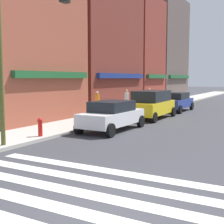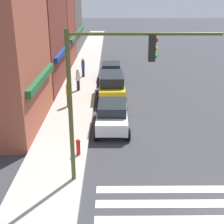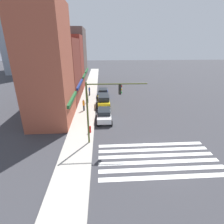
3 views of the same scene
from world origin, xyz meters
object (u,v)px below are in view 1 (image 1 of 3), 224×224
(traffic_signal, at_px, (26,31))
(fire_hydrant, at_px, (40,126))
(sedan_white, at_px, (112,115))
(pedestrian_blue_shirt, at_px, (149,97))
(suv_yellow, at_px, (152,104))
(pedestrian_orange_vest, at_px, (97,104))
(pedestrian_white_shirt, at_px, (126,100))
(sedan_blue, at_px, (176,101))

(traffic_signal, relative_size, fire_hydrant, 7.72)
(sedan_white, xyz_separation_m, fire_hydrant, (-3.74, 1.70, -0.23))
(pedestrian_blue_shirt, relative_size, fire_hydrant, 2.10)
(sedan_white, relative_size, fire_hydrant, 5.26)
(suv_yellow, xyz_separation_m, pedestrian_blue_shirt, (6.19, 2.69, 0.04))
(pedestrian_blue_shirt, height_order, pedestrian_orange_vest, same)
(pedestrian_blue_shirt, bearing_deg, suv_yellow, -37.85)
(pedestrian_white_shirt, height_order, fire_hydrant, pedestrian_white_shirt)
(sedan_blue, xyz_separation_m, fire_hydrant, (-15.07, 1.70, -0.23))
(sedan_white, bearing_deg, suv_yellow, 0.91)
(sedan_white, xyz_separation_m, suv_yellow, (5.73, 0.00, 0.19))
(sedan_white, xyz_separation_m, pedestrian_orange_vest, (3.47, 3.06, 0.23))
(traffic_signal, bearing_deg, fire_hydrant, 32.24)
(sedan_blue, bearing_deg, traffic_signal, 179.99)
(pedestrian_blue_shirt, bearing_deg, traffic_signal, -53.81)
(sedan_white, height_order, pedestrian_white_shirt, pedestrian_white_shirt)
(sedan_white, xyz_separation_m, pedestrian_white_shirt, (7.35, 2.74, 0.23))
(pedestrian_white_shirt, distance_m, pedestrian_blue_shirt, 4.58)
(suv_yellow, relative_size, fire_hydrant, 5.62)
(sedan_blue, relative_size, pedestrian_blue_shirt, 2.51)
(traffic_signal, height_order, pedestrian_white_shirt, traffic_signal)
(sedan_white, height_order, fire_hydrant, sedan_white)
(pedestrian_orange_vest, bearing_deg, sedan_white, -83.57)
(suv_yellow, distance_m, pedestrian_white_shirt, 3.19)
(sedan_white, bearing_deg, pedestrian_white_shirt, 21.39)
(pedestrian_white_shirt, bearing_deg, sedan_blue, -94.36)
(suv_yellow, distance_m, sedan_blue, 5.60)
(sedan_white, height_order, sedan_blue, same)
(traffic_signal, height_order, pedestrian_orange_vest, traffic_signal)
(sedan_white, xyz_separation_m, sedan_blue, (11.33, 0.00, 0.00))
(pedestrian_orange_vest, bearing_deg, sedan_blue, 33.81)
(sedan_blue, distance_m, pedestrian_blue_shirt, 2.77)
(pedestrian_white_shirt, bearing_deg, traffic_signal, 130.52)
(sedan_blue, relative_size, pedestrian_white_shirt, 2.51)
(suv_yellow, relative_size, pedestrian_orange_vest, 2.67)
(pedestrian_white_shirt, bearing_deg, pedestrian_orange_vest, 115.61)
(sedan_blue, height_order, pedestrian_orange_vest, pedestrian_orange_vest)
(suv_yellow, xyz_separation_m, pedestrian_white_shirt, (1.62, 2.74, 0.04))
(pedestrian_white_shirt, distance_m, fire_hydrant, 11.15)
(traffic_signal, distance_m, suv_yellow, 12.14)
(sedan_blue, bearing_deg, pedestrian_white_shirt, 146.52)
(fire_hydrant, bearing_deg, sedan_white, -24.45)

